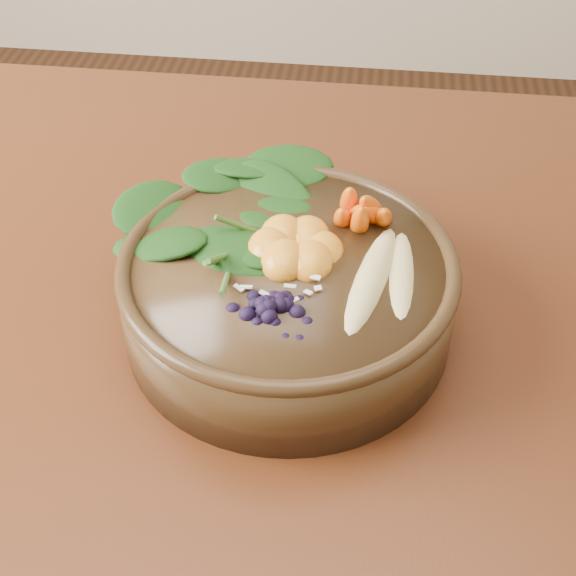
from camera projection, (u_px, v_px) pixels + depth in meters
name	position (u px, v px, depth m)	size (l,w,h in m)	color
dining_table	(221.00, 344.00, 0.90)	(1.60, 0.90, 0.75)	#331C0C
stoneware_bowl	(288.00, 296.00, 0.76)	(0.31, 0.31, 0.08)	#412D18
kale_heap	(257.00, 193.00, 0.77)	(0.21, 0.18, 0.05)	#184610
carrot_cluster	(369.00, 181.00, 0.75)	(0.06, 0.06, 0.09)	orange
banana_halves	(388.00, 263.00, 0.71)	(0.07, 0.17, 0.03)	#E0CC84
mandarin_cluster	(296.00, 235.00, 0.73)	(0.09, 0.10, 0.03)	orange
blueberry_pile	(271.00, 291.00, 0.67)	(0.14, 0.11, 0.04)	black
coconut_flakes	(284.00, 274.00, 0.71)	(0.10, 0.08, 0.01)	white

